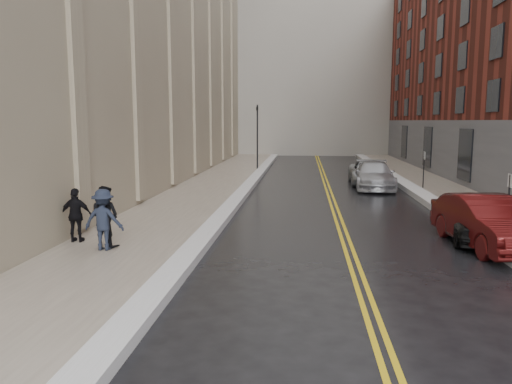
% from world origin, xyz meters
% --- Properties ---
extents(ground, '(160.00, 160.00, 0.00)m').
position_xyz_m(ground, '(0.00, 0.00, 0.00)').
color(ground, black).
rests_on(ground, ground).
extents(sidewalk_left, '(4.00, 64.00, 0.15)m').
position_xyz_m(sidewalk_left, '(-4.50, 16.00, 0.07)').
color(sidewalk_left, gray).
rests_on(sidewalk_left, ground).
extents(sidewalk_right, '(3.00, 64.00, 0.15)m').
position_xyz_m(sidewalk_right, '(9.00, 16.00, 0.07)').
color(sidewalk_right, gray).
rests_on(sidewalk_right, ground).
extents(lane_stripe_a, '(0.12, 64.00, 0.01)m').
position_xyz_m(lane_stripe_a, '(2.38, 16.00, 0.00)').
color(lane_stripe_a, gold).
rests_on(lane_stripe_a, ground).
extents(lane_stripe_b, '(0.12, 64.00, 0.01)m').
position_xyz_m(lane_stripe_b, '(2.62, 16.00, 0.00)').
color(lane_stripe_b, gold).
rests_on(lane_stripe_b, ground).
extents(snow_ridge_left, '(0.70, 60.80, 0.26)m').
position_xyz_m(snow_ridge_left, '(-2.20, 16.00, 0.13)').
color(snow_ridge_left, silver).
rests_on(snow_ridge_left, ground).
extents(snow_ridge_right, '(0.85, 60.80, 0.30)m').
position_xyz_m(snow_ridge_right, '(7.15, 16.00, 0.15)').
color(snow_ridge_right, silver).
rests_on(snow_ridge_right, ground).
extents(traffic_signal, '(0.18, 0.15, 5.20)m').
position_xyz_m(traffic_signal, '(-2.60, 30.00, 3.08)').
color(traffic_signal, black).
rests_on(traffic_signal, ground).
extents(parking_sign_near, '(0.06, 0.35, 2.23)m').
position_xyz_m(parking_sign_near, '(7.90, 8.00, 1.36)').
color(parking_sign_near, black).
rests_on(parking_sign_near, ground).
extents(parking_sign_far, '(0.06, 0.35, 2.23)m').
position_xyz_m(parking_sign_far, '(7.90, 20.00, 1.36)').
color(parking_sign_far, black).
rests_on(parking_sign_far, ground).
extents(car_black, '(2.27, 4.46, 1.45)m').
position_xyz_m(car_black, '(6.80, 7.84, 0.73)').
color(car_black, black).
rests_on(car_black, ground).
extents(car_maroon, '(2.35, 5.17, 1.64)m').
position_xyz_m(car_maroon, '(6.80, 6.76, 0.82)').
color(car_maroon, '#420B0B').
rests_on(car_maroon, ground).
extents(car_silver_near, '(2.51, 5.54, 1.57)m').
position_xyz_m(car_silver_near, '(5.20, 20.50, 0.79)').
color(car_silver_near, '#A6A7AD').
rests_on(car_silver_near, ground).
extents(car_silver_far, '(2.58, 5.30, 1.45)m').
position_xyz_m(car_silver_far, '(5.20, 22.65, 0.73)').
color(car_silver_far, '#A7ABAF').
rests_on(car_silver_far, ground).
extents(pedestrian_a, '(1.07, 0.94, 1.88)m').
position_xyz_m(pedestrian_a, '(-4.93, 5.17, 1.09)').
color(pedestrian_a, black).
rests_on(pedestrian_a, sidewalk_left).
extents(pedestrian_b, '(1.19, 0.70, 1.83)m').
position_xyz_m(pedestrian_b, '(-4.83, 4.84, 1.06)').
color(pedestrian_b, '#1C2232').
rests_on(pedestrian_b, sidewalk_left).
extents(pedestrian_c, '(1.02, 0.45, 1.72)m').
position_xyz_m(pedestrian_c, '(-6.08, 5.70, 1.01)').
color(pedestrian_c, black).
rests_on(pedestrian_c, sidewalk_left).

